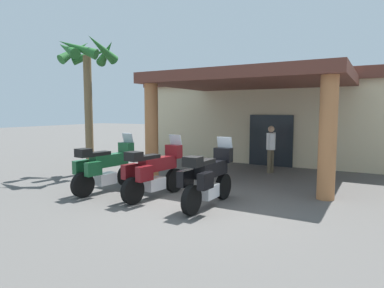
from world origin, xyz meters
TOP-DOWN VIEW (x-y plane):
  - ground_plane at (0.00, 0.00)m, footprint 80.00×80.00m
  - motel_building at (0.09, 9.03)m, footprint 13.09×10.97m
  - motorcycle_green at (-2.96, -0.13)m, footprint 0.83×2.21m
  - motorcycle_maroon at (-1.38, -0.05)m, footprint 0.86×2.20m
  - motorcycle_black at (0.20, -0.13)m, footprint 0.73×2.21m
  - pedestrian at (0.41, 4.86)m, footprint 0.32×0.51m
  - palm_tree_roadside at (-5.43, 1.78)m, footprint 2.13×2.20m

SIDE VIEW (x-z plane):
  - ground_plane at x=0.00m, z-range 0.00..0.00m
  - motorcycle_green at x=-2.96m, z-range -0.11..1.50m
  - motorcycle_maroon at x=-1.38m, z-range -0.11..1.50m
  - motorcycle_black at x=0.20m, z-range -0.11..1.50m
  - pedestrian at x=0.41m, z-range 0.14..1.86m
  - motel_building at x=0.09m, z-range 0.07..3.93m
  - palm_tree_roadside at x=-5.43m, z-range 1.36..6.34m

